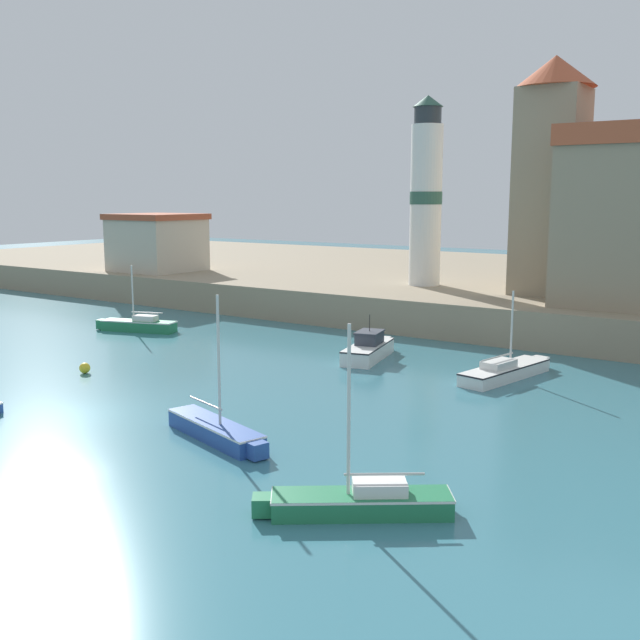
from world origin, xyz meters
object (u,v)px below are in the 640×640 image
object	(u,v)px
sailboat_green_0	(359,501)
harbor_shed_mid_row	(157,242)
sailboat_blue_5	(216,430)
sailboat_green_3	(138,325)
motorboat_white_1	(369,349)
sailboat_white_4	(506,370)
lighthouse	(426,195)
mooring_buoy	(85,368)

from	to	relation	value
sailboat_green_0	harbor_shed_mid_row	size ratio (longest dim) A/B	0.79
sailboat_green_0	sailboat_blue_5	world-z (taller)	sailboat_green_0
sailboat_green_3	harbor_shed_mid_row	world-z (taller)	harbor_shed_mid_row
harbor_shed_mid_row	motorboat_white_1	bearing A→B (deg)	-22.17
sailboat_white_4	lighthouse	world-z (taller)	lighthouse
motorboat_white_1	mooring_buoy	bearing A→B (deg)	-131.94
motorboat_white_1	sailboat_green_3	distance (m)	16.66
lighthouse	harbor_shed_mid_row	distance (m)	24.59
sailboat_green_0	motorboat_white_1	size ratio (longest dim) A/B	0.95
sailboat_blue_5	mooring_buoy	world-z (taller)	sailboat_blue_5
sailboat_green_3	harbor_shed_mid_row	xyz separation A→B (m)	(-11.73, 12.95, 4.30)
sailboat_green_0	harbor_shed_mid_row	bearing A→B (deg)	142.99
sailboat_white_4	sailboat_blue_5	bearing A→B (deg)	-109.39
motorboat_white_1	sailboat_green_3	bearing A→B (deg)	-175.17
lighthouse	sailboat_green_0	bearing A→B (deg)	-66.03
sailboat_green_0	mooring_buoy	xyz separation A→B (m)	(-19.94, 6.49, -0.13)
mooring_buoy	harbor_shed_mid_row	size ratio (longest dim) A/B	0.08
sailboat_green_0	motorboat_white_1	world-z (taller)	sailboat_green_0
motorboat_white_1	mooring_buoy	size ratio (longest dim) A/B	10.46
motorboat_white_1	harbor_shed_mid_row	distance (m)	30.89
sailboat_blue_5	sailboat_white_4	bearing A→B (deg)	70.61
motorboat_white_1	lighthouse	bearing A→B (deg)	106.07
motorboat_white_1	harbor_shed_mid_row	bearing A→B (deg)	157.83
harbor_shed_mid_row	sailboat_blue_5	bearing A→B (deg)	-40.58
sailboat_green_0	sailboat_green_3	size ratio (longest dim) A/B	0.97
sailboat_blue_5	harbor_shed_mid_row	xyz separation A→B (m)	(-30.86, 26.43, 4.36)
sailboat_green_0	harbor_shed_mid_row	world-z (taller)	harbor_shed_mid_row
harbor_shed_mid_row	mooring_buoy	bearing A→B (deg)	-50.54
sailboat_green_3	harbor_shed_mid_row	bearing A→B (deg)	132.18
lighthouse	harbor_shed_mid_row	size ratio (longest dim) A/B	1.98
motorboat_white_1	lighthouse	world-z (taller)	lighthouse
sailboat_white_4	mooring_buoy	xyz separation A→B (m)	(-17.55, -10.84, -0.13)
sailboat_green_3	mooring_buoy	distance (m)	11.70
motorboat_white_1	sailboat_white_4	size ratio (longest dim) A/B	0.84
sailboat_white_4	harbor_shed_mid_row	world-z (taller)	harbor_shed_mid_row
sailboat_green_0	sailboat_blue_5	distance (m)	8.00
sailboat_green_3	sailboat_white_4	xyz separation A→B (m)	(24.33, 1.31, -0.05)
motorboat_white_1	lighthouse	size ratio (longest dim) A/B	0.42
sailboat_green_0	motorboat_white_1	distance (m)	20.15
mooring_buoy	harbor_shed_mid_row	xyz separation A→B (m)	(-18.51, 22.49, 4.48)
sailboat_green_0	sailboat_green_3	world-z (taller)	sailboat_green_0
sailboat_white_4	sailboat_blue_5	distance (m)	15.68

